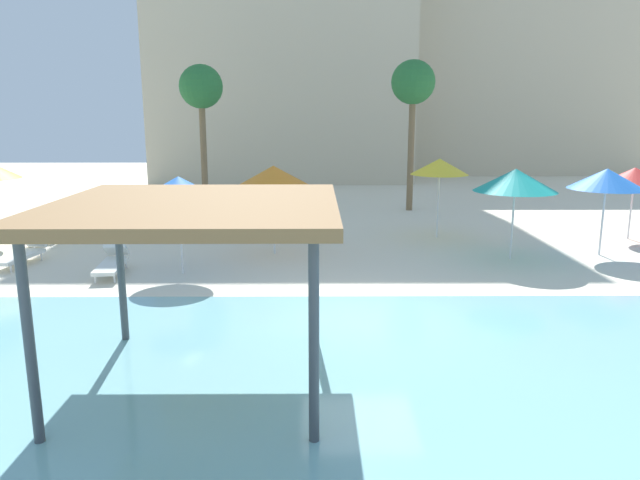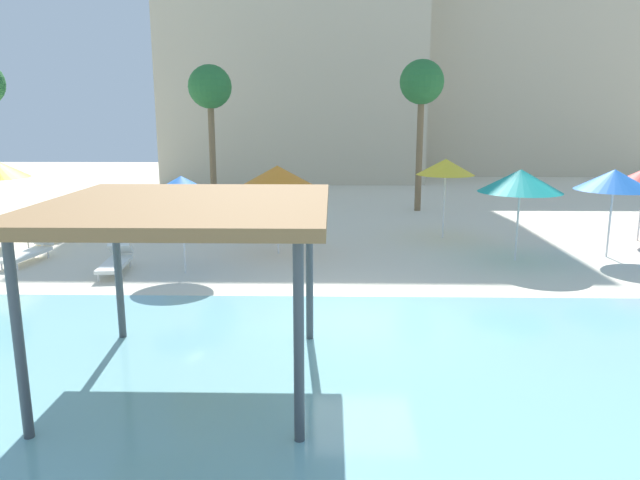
{
  "view_description": "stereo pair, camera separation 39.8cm",
  "coord_description": "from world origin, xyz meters",
  "px_view_note": "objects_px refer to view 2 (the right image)",
  "views": [
    {
      "loc": [
        -0.95,
        -11.93,
        4.31
      ],
      "look_at": [
        -0.84,
        2.0,
        1.3
      ],
      "focal_mm": 33.25,
      "sensor_mm": 36.0,
      "label": 1
    },
    {
      "loc": [
        -0.55,
        -11.93,
        4.31
      ],
      "look_at": [
        -0.84,
        2.0,
        1.3
      ],
      "focal_mm": 33.25,
      "sensor_mm": 36.0,
      "label": 2
    }
  ],
  "objects_px": {
    "shade_pavilion": "(187,213)",
    "beach_umbrella_yellow_7": "(446,167)",
    "beach_umbrella_blue_0": "(181,186)",
    "lounge_chair_3": "(29,251)",
    "lounge_chair_2": "(51,233)",
    "lounge_chair_1": "(116,261)",
    "beach_umbrella_orange_5": "(277,175)",
    "palm_tree_1": "(210,90)",
    "beach_umbrella_blue_2": "(614,180)",
    "beach_umbrella_teal_1": "(520,181)",
    "palm_tree_0": "(422,86)"
  },
  "relations": [
    {
      "from": "beach_umbrella_teal_1",
      "to": "palm_tree_0",
      "type": "bearing_deg",
      "value": 100.2
    },
    {
      "from": "lounge_chair_2",
      "to": "lounge_chair_3",
      "type": "height_order",
      "value": "same"
    },
    {
      "from": "shade_pavilion",
      "to": "lounge_chair_3",
      "type": "bearing_deg",
      "value": 130.72
    },
    {
      "from": "beach_umbrella_teal_1",
      "to": "palm_tree_1",
      "type": "bearing_deg",
      "value": 139.04
    },
    {
      "from": "beach_umbrella_orange_5",
      "to": "lounge_chair_2",
      "type": "distance_m",
      "value": 8.23
    },
    {
      "from": "beach_umbrella_orange_5",
      "to": "palm_tree_1",
      "type": "xyz_separation_m",
      "value": [
        -3.7,
        8.66,
        2.81
      ]
    },
    {
      "from": "lounge_chair_3",
      "to": "lounge_chair_2",
      "type": "bearing_deg",
      "value": -159.27
    },
    {
      "from": "beach_umbrella_blue_2",
      "to": "lounge_chair_2",
      "type": "xyz_separation_m",
      "value": [
        -17.86,
        1.66,
        -2.02
      ]
    },
    {
      "from": "beach_umbrella_blue_0",
      "to": "lounge_chair_1",
      "type": "bearing_deg",
      "value": -179.69
    },
    {
      "from": "beach_umbrella_blue_2",
      "to": "palm_tree_0",
      "type": "height_order",
      "value": "palm_tree_0"
    },
    {
      "from": "beach_umbrella_blue_0",
      "to": "lounge_chair_1",
      "type": "xyz_separation_m",
      "value": [
        -1.9,
        -0.01,
        -2.05
      ]
    },
    {
      "from": "shade_pavilion",
      "to": "lounge_chair_3",
      "type": "relative_size",
      "value": 2.21
    },
    {
      "from": "beach_umbrella_blue_2",
      "to": "palm_tree_1",
      "type": "height_order",
      "value": "palm_tree_1"
    },
    {
      "from": "beach_umbrella_teal_1",
      "to": "lounge_chair_1",
      "type": "xyz_separation_m",
      "value": [
        -11.38,
        -1.59,
        -2.04
      ]
    },
    {
      "from": "beach_umbrella_blue_0",
      "to": "beach_umbrella_blue_2",
      "type": "distance_m",
      "value": 12.56
    },
    {
      "from": "beach_umbrella_blue_0",
      "to": "beach_umbrella_yellow_7",
      "type": "xyz_separation_m",
      "value": [
        7.9,
        4.73,
        0.1
      ]
    },
    {
      "from": "beach_umbrella_orange_5",
      "to": "beach_umbrella_teal_1",
      "type": "bearing_deg",
      "value": -5.87
    },
    {
      "from": "beach_umbrella_blue_0",
      "to": "palm_tree_0",
      "type": "distance_m",
      "value": 13.57
    },
    {
      "from": "beach_umbrella_blue_2",
      "to": "beach_umbrella_orange_5",
      "type": "height_order",
      "value": "beach_umbrella_orange_5"
    },
    {
      "from": "beach_umbrella_yellow_7",
      "to": "lounge_chair_1",
      "type": "distance_m",
      "value": 11.1
    },
    {
      "from": "lounge_chair_1",
      "to": "lounge_chair_2",
      "type": "xyz_separation_m",
      "value": [
        -3.57,
        3.73,
        0.0
      ]
    },
    {
      "from": "beach_umbrella_blue_0",
      "to": "beach_umbrella_orange_5",
      "type": "relative_size",
      "value": 0.97
    },
    {
      "from": "beach_umbrella_teal_1",
      "to": "palm_tree_1",
      "type": "xyz_separation_m",
      "value": [
        -10.82,
        9.39,
        2.88
      ]
    },
    {
      "from": "beach_umbrella_teal_1",
      "to": "beach_umbrella_orange_5",
      "type": "bearing_deg",
      "value": 174.13
    },
    {
      "from": "palm_tree_0",
      "to": "beach_umbrella_teal_1",
      "type": "bearing_deg",
      "value": -79.8
    },
    {
      "from": "beach_umbrella_blue_2",
      "to": "beach_umbrella_yellow_7",
      "type": "bearing_deg",
      "value": 149.28
    },
    {
      "from": "lounge_chair_1",
      "to": "palm_tree_1",
      "type": "height_order",
      "value": "palm_tree_1"
    },
    {
      "from": "beach_umbrella_blue_2",
      "to": "beach_umbrella_yellow_7",
      "type": "xyz_separation_m",
      "value": [
        -4.49,
        2.67,
        0.13
      ]
    },
    {
      "from": "beach_umbrella_blue_2",
      "to": "lounge_chair_3",
      "type": "bearing_deg",
      "value": -176.55
    },
    {
      "from": "beach_umbrella_blue_0",
      "to": "lounge_chair_3",
      "type": "relative_size",
      "value": 1.36
    },
    {
      "from": "shade_pavilion",
      "to": "beach_umbrella_blue_0",
      "type": "bearing_deg",
      "value": 104.95
    },
    {
      "from": "beach_umbrella_blue_0",
      "to": "palm_tree_1",
      "type": "relative_size",
      "value": 0.42
    },
    {
      "from": "beach_umbrella_orange_5",
      "to": "beach_umbrella_blue_2",
      "type": "bearing_deg",
      "value": -1.42
    },
    {
      "from": "shade_pavilion",
      "to": "beach_umbrella_teal_1",
      "type": "distance_m",
      "value": 11.3
    },
    {
      "from": "palm_tree_1",
      "to": "beach_umbrella_orange_5",
      "type": "bearing_deg",
      "value": -66.87
    },
    {
      "from": "beach_umbrella_blue_0",
      "to": "palm_tree_1",
      "type": "height_order",
      "value": "palm_tree_1"
    },
    {
      "from": "shade_pavilion",
      "to": "palm_tree_0",
      "type": "relative_size",
      "value": 0.66
    },
    {
      "from": "beach_umbrella_orange_5",
      "to": "lounge_chair_1",
      "type": "relative_size",
      "value": 1.4
    },
    {
      "from": "beach_umbrella_blue_0",
      "to": "lounge_chair_2",
      "type": "relative_size",
      "value": 1.36
    },
    {
      "from": "beach_umbrella_orange_5",
      "to": "shade_pavilion",
      "type": "bearing_deg",
      "value": -93.64
    },
    {
      "from": "beach_umbrella_blue_0",
      "to": "lounge_chair_3",
      "type": "height_order",
      "value": "beach_umbrella_blue_0"
    },
    {
      "from": "lounge_chair_1",
      "to": "lounge_chair_3",
      "type": "distance_m",
      "value": 3.12
    },
    {
      "from": "shade_pavilion",
      "to": "beach_umbrella_orange_5",
      "type": "xyz_separation_m",
      "value": [
        0.57,
        8.99,
        -0.36
      ]
    },
    {
      "from": "shade_pavilion",
      "to": "beach_umbrella_orange_5",
      "type": "distance_m",
      "value": 9.02
    },
    {
      "from": "shade_pavilion",
      "to": "beach_umbrella_yellow_7",
      "type": "distance_m",
      "value": 12.95
    },
    {
      "from": "shade_pavilion",
      "to": "palm_tree_1",
      "type": "bearing_deg",
      "value": 100.05
    },
    {
      "from": "beach_umbrella_blue_0",
      "to": "beach_umbrella_teal_1",
      "type": "relative_size",
      "value": 0.98
    },
    {
      "from": "beach_umbrella_orange_5",
      "to": "lounge_chair_2",
      "type": "relative_size",
      "value": 1.4
    },
    {
      "from": "shade_pavilion",
      "to": "beach_umbrella_yellow_7",
      "type": "height_order",
      "value": "shade_pavilion"
    },
    {
      "from": "beach_umbrella_orange_5",
      "to": "palm_tree_1",
      "type": "relative_size",
      "value": 0.43
    }
  ]
}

